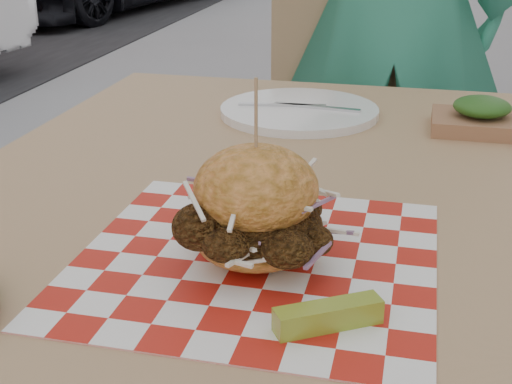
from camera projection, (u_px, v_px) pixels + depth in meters
diner at (395, 1)px, 1.81m from camera, size 0.64×0.44×1.71m
patio_table at (249, 249)px, 0.92m from camera, size 0.80×1.20×0.75m
patio_chair at (338, 118)px, 1.90m from camera, size 0.45×0.46×0.95m
paper_liner at (256, 259)px, 0.73m from camera, size 0.36×0.36×0.00m
sandwich at (256, 212)px, 0.71m from camera, size 0.16×0.16×0.19m
pickle_spear at (328, 316)px, 0.61m from camera, size 0.09×0.07×0.02m
place_setting at (299, 111)px, 1.22m from camera, size 0.27×0.27×0.02m
kraft_tray at (481, 117)px, 1.13m from camera, size 0.15×0.12×0.06m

